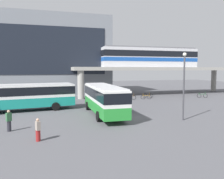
{
  "coord_description": "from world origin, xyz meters",
  "views": [
    {
      "loc": [
        -7.69,
        -21.92,
        5.03
      ],
      "look_at": [
        1.29,
        8.44,
        2.2
      ],
      "focal_mm": 37.32,
      "sensor_mm": 36.0,
      "label": 1
    }
  ],
  "objects": [
    {
      "name": "pedestrian_at_kerb",
      "position": [
        -10.43,
        -1.95,
        0.82
      ],
      "size": [
        0.48,
        0.43,
        1.74
      ],
      "color": "#26262D",
      "rests_on": "ground_plane"
    },
    {
      "name": "bus_secondary",
      "position": [
        -9.57,
        7.39,
        1.99
      ],
      "size": [
        11.28,
        4.04,
        3.22
      ],
      "color": "teal",
      "rests_on": "ground_plane"
    },
    {
      "name": "elevated_platform",
      "position": [
        13.65,
        19.17,
        4.63
      ],
      "size": [
        33.13,
        6.55,
        5.33
      ],
      "color": "#9E9B93",
      "rests_on": "ground_plane"
    },
    {
      "name": "bicycle_black",
      "position": [
        9.8,
        15.09,
        0.36
      ],
      "size": [
        1.71,
        0.65,
        1.04
      ],
      "color": "black",
      "rests_on": "ground_plane"
    },
    {
      "name": "train",
      "position": [
        12.16,
        19.17,
        7.3
      ],
      "size": [
        19.04,
        2.96,
        3.84
      ],
      "color": "silver",
      "rests_on": "elevated_platform"
    },
    {
      "name": "lamp_post",
      "position": [
        5.37,
        -2.34,
        3.86
      ],
      "size": [
        0.36,
        0.36,
        6.58
      ],
      "color": "#3F3F44",
      "rests_on": "ground_plane"
    },
    {
      "name": "bicycle_green",
      "position": [
        18.81,
        12.21,
        0.36
      ],
      "size": [
        1.7,
        0.66,
        1.04
      ],
      "color": "black",
      "rests_on": "ground_plane"
    },
    {
      "name": "bicycle_brown",
      "position": [
        5.91,
        13.23,
        0.36
      ],
      "size": [
        1.79,
        0.09,
        1.04
      ],
      "color": "black",
      "rests_on": "ground_plane"
    },
    {
      "name": "bus_main",
      "position": [
        -1.43,
        2.44,
        1.99
      ],
      "size": [
        2.98,
        11.1,
        3.22
      ],
      "color": "#268C33",
      "rests_on": "ground_plane"
    },
    {
      "name": "bicycle_orange",
      "position": [
        8.63,
        13.24,
        0.36
      ],
      "size": [
        1.74,
        0.54,
        1.04
      ],
      "color": "black",
      "rests_on": "ground_plane"
    },
    {
      "name": "pedestrian_by_bike_rack",
      "position": [
        -8.14,
        -5.28,
        0.75
      ],
      "size": [
        0.38,
        0.46,
        1.61
      ],
      "color": "maroon",
      "rests_on": "ground_plane"
    },
    {
      "name": "ground_plane",
      "position": [
        0.0,
        10.0,
        0.0
      ],
      "size": [
        120.0,
        120.0,
        0.0
      ],
      "primitive_type": "plane",
      "color": "#515156"
    },
    {
      "name": "station_building",
      "position": [
        -10.73,
        26.52,
        7.48
      ],
      "size": [
        31.3,
        12.55,
        14.96
      ],
      "color": "slate",
      "rests_on": "ground_plane"
    }
  ]
}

